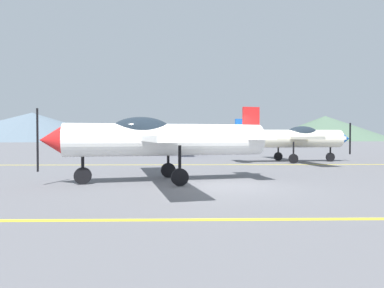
{
  "coord_description": "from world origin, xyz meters",
  "views": [
    {
      "loc": [
        -1.22,
        -11.26,
        1.65
      ],
      "look_at": [
        -0.81,
        10.0,
        1.2
      ],
      "focal_mm": 30.18,
      "sensor_mm": 36.0,
      "label": 1
    }
  ],
  "objects": [
    {
      "name": "airplane_far",
      "position": [
        -1.59,
        19.54,
        1.6
      ],
      "size": [
        8.21,
        9.46,
        2.84
      ],
      "color": "#33478C",
      "rests_on": "ground_plane"
    },
    {
      "name": "apron_line_far",
      "position": [
        0.0,
        7.92,
        0.01
      ],
      "size": [
        80.0,
        0.16,
        0.01
      ],
      "primitive_type": "cube",
      "color": "yellow",
      "rests_on": "ground_plane"
    },
    {
      "name": "airplane_near",
      "position": [
        -2.2,
        0.61,
        1.6
      ],
      "size": [
        8.3,
        9.45,
        2.84
      ],
      "color": "white",
      "rests_on": "ground_plane"
    },
    {
      "name": "ground_plane",
      "position": [
        0.0,
        0.0,
        0.0
      ],
      "size": [
        400.0,
        400.0,
        0.0
      ],
      "primitive_type": "plane",
      "color": "slate"
    },
    {
      "name": "hill_centerleft",
      "position": [
        67.28,
        146.08,
        6.06
      ],
      "size": [
        62.4,
        62.4,
        12.13
      ],
      "primitive_type": "cone",
      "color": "#4C6651",
      "rests_on": "ground_plane"
    },
    {
      "name": "hill_left",
      "position": [
        -67.88,
        130.0,
        6.17
      ],
      "size": [
        79.0,
        79.0,
        12.33
      ],
      "primitive_type": "cone",
      "color": "slate",
      "rests_on": "ground_plane"
    },
    {
      "name": "airplane_mid",
      "position": [
        5.92,
        10.05,
        1.6
      ],
      "size": [
        8.28,
        9.5,
        2.84
      ],
      "color": "silver",
      "rests_on": "ground_plane"
    },
    {
      "name": "apron_line_near",
      "position": [
        0.0,
        -4.89,
        0.01
      ],
      "size": [
        80.0,
        0.16,
        0.01
      ],
      "primitive_type": "cube",
      "color": "yellow",
      "rests_on": "ground_plane"
    }
  ]
}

